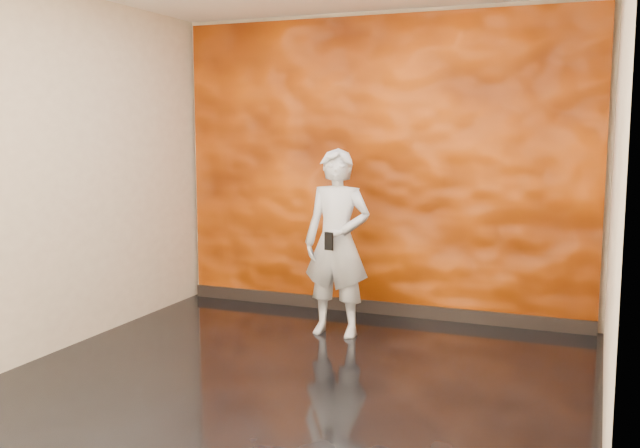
{
  "coord_description": "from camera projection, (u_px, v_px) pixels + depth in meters",
  "views": [
    {
      "loc": [
        1.93,
        -4.38,
        1.73
      ],
      "look_at": [
        -0.1,
        0.71,
        1.0
      ],
      "focal_mm": 40.0,
      "sensor_mm": 36.0,
      "label": 1
    }
  ],
  "objects": [
    {
      "name": "room",
      "position": [
        294.0,
        179.0,
        4.79
      ],
      "size": [
        4.02,
        4.02,
        2.81
      ],
      "color": "black",
      "rests_on": "ground"
    },
    {
      "name": "feature_wall",
      "position": [
        380.0,
        167.0,
        6.59
      ],
      "size": [
        3.9,
        0.06,
        2.75
      ],
      "primitive_type": "cube",
      "color": "#E15405",
      "rests_on": "ground"
    },
    {
      "name": "baseboard",
      "position": [
        377.0,
        307.0,
        6.73
      ],
      "size": [
        3.9,
        0.04,
        0.12
      ],
      "primitive_type": "cube",
      "color": "black",
      "rests_on": "ground"
    },
    {
      "name": "man",
      "position": [
        337.0,
        243.0,
        5.97
      ],
      "size": [
        0.58,
        0.38,
        1.57
      ],
      "primitive_type": "imported",
      "rotation": [
        0.0,
        0.0,
        -0.01
      ],
      "color": "#A2A7B3",
      "rests_on": "ground"
    },
    {
      "name": "phone",
      "position": [
        329.0,
        241.0,
        5.75
      ],
      "size": [
        0.08,
        0.03,
        0.15
      ],
      "primitive_type": "cube",
      "rotation": [
        0.0,
        0.0,
        -0.25
      ],
      "color": "black",
      "rests_on": "man"
    }
  ]
}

